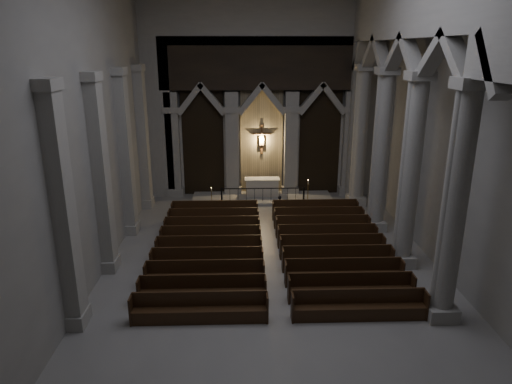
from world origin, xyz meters
TOP-DOWN VIEW (x-y plane):
  - room at (0.00, 0.00)m, footprint 24.00×24.10m
  - sanctuary_wall at (0.00, 11.54)m, footprint 14.00×0.77m
  - right_arcade at (5.50, 1.33)m, footprint 1.00×24.00m
  - left_pilasters at (-6.75, 3.50)m, footprint 0.60×13.00m
  - sanctuary_step at (0.00, 10.60)m, footprint 8.50×2.60m
  - altar at (0.01, 10.90)m, footprint 2.14×0.86m
  - altar_rail at (0.00, 9.81)m, footprint 4.98×0.09m
  - candle_stand_left at (-2.98, 8.93)m, footprint 0.22×0.22m
  - candle_stand_right at (2.61, 9.32)m, footprint 0.27×0.27m
  - pews at (-0.00, 2.35)m, footprint 10.01×10.11m
  - worshipper at (0.83, 7.69)m, footprint 0.48×0.40m

SIDE VIEW (x-z plane):
  - sanctuary_step at x=0.00m, z-range 0.00..0.15m
  - pews at x=0.00m, z-range -0.18..0.85m
  - candle_stand_left at x=-2.98m, z-range -0.30..1.00m
  - candle_stand_right at x=2.61m, z-range -0.36..1.22m
  - worshipper at x=0.83m, z-range 0.00..1.13m
  - altar_rail at x=0.00m, z-range 0.16..1.14m
  - altar at x=0.01m, z-range 0.15..1.24m
  - left_pilasters at x=-6.75m, z-range -0.10..7.92m
  - sanctuary_wall at x=0.00m, z-range 0.62..12.62m
  - room at x=0.00m, z-range 1.60..13.60m
  - right_arcade at x=5.50m, z-range 1.83..13.83m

